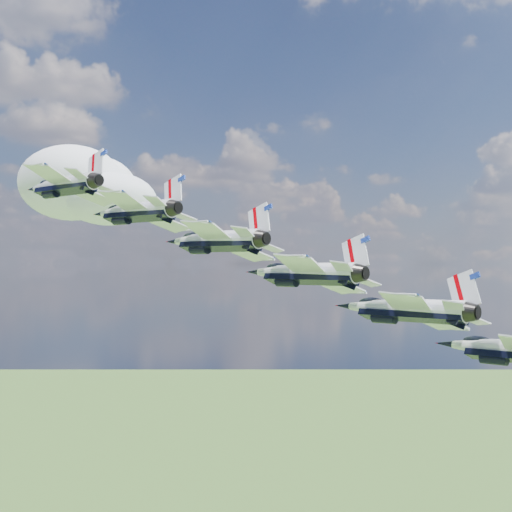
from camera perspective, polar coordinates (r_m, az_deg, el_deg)
name	(u,v)px	position (r m, az deg, el deg)	size (l,w,h in m)	color
cloud_far	(66,189)	(269.63, -14.95, 5.17)	(54.79, 43.05, 21.52)	white
jet_0	(61,185)	(95.16, -15.33, 5.49)	(11.64, 17.23, 5.15)	white
jet_1	(133,211)	(88.37, -9.81, 3.54)	(11.64, 17.23, 5.15)	white
jet_2	(213,240)	(82.65, -3.48, 1.26)	(11.64, 17.23, 5.15)	silver
jet_3	(302,273)	(78.23, 3.67, -1.33)	(11.64, 17.23, 5.15)	silver
jet_4	(401,309)	(75.33, 11.54, -4.16)	(11.64, 17.23, 5.15)	white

